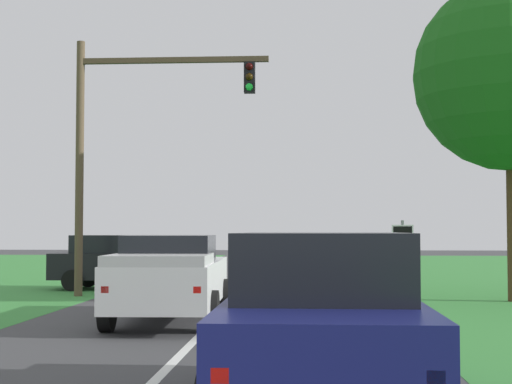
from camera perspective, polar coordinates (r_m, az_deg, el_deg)
ground_plane at (r=14.03m, az=-4.49°, el=-10.78°), size 120.00×120.00×0.00m
red_suv_near at (r=8.51m, az=4.82°, el=-9.17°), size 2.25×4.89×1.92m
pickup_truck_lead at (r=16.60m, az=-6.28°, el=-6.18°), size 2.41×5.56×1.84m
traffic_light at (r=23.31m, az=-9.47°, el=4.44°), size 5.72×0.40×7.56m
keep_moving_sign at (r=22.18m, az=10.70°, el=-4.10°), size 0.60×0.09×2.21m
oak_tree_right at (r=22.75m, az=18.21°, el=8.19°), size 5.36×5.36×8.92m
crossing_suv_far at (r=25.98m, az=-9.85°, el=-4.99°), size 4.53×2.11×1.77m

